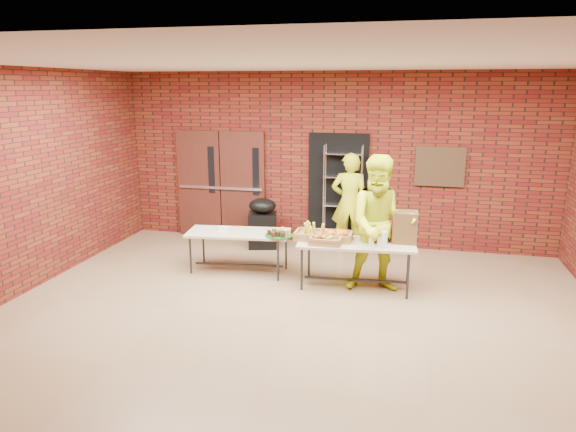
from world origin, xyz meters
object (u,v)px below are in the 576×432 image
object	(u,v)px
volunteer_woman	(349,203)
volunteer_man	(381,224)
coffee_dispenser	(405,227)
wire_rack	(343,197)
table_right	(356,246)
table_left	(238,235)
covered_grill	(263,223)

from	to	relation	value
volunteer_woman	volunteer_man	bearing A→B (deg)	105.47
coffee_dispenser	volunteer_woman	size ratio (longest dim) A/B	0.26
wire_rack	table_right	bearing A→B (deg)	-78.57
table_right	volunteer_man	bearing A→B (deg)	-7.51
wire_rack	volunteer_man	distance (m)	2.15
wire_rack	table_left	size ratio (longest dim) A/B	1.13
table_left	volunteer_woman	size ratio (longest dim) A/B	0.94
wire_rack	volunteer_man	bearing A→B (deg)	-69.72
covered_grill	volunteer_woman	world-z (taller)	volunteer_woman
wire_rack	table_right	world-z (taller)	wire_rack
table_right	covered_grill	distance (m)	2.48
table_right	volunteer_woman	size ratio (longest dim) A/B	0.98
wire_rack	table_left	distance (m)	2.27
table_right	wire_rack	bearing A→B (deg)	98.48
table_left	coffee_dispenser	world-z (taller)	coffee_dispenser
wire_rack	volunteer_woman	world-z (taller)	wire_rack
table_left	covered_grill	xyz separation A→B (m)	(0.02, 1.34, -0.14)
coffee_dispenser	volunteer_woman	world-z (taller)	volunteer_woman
table_right	volunteer_woman	xyz separation A→B (m)	(-0.30, 1.75, 0.25)
coffee_dispenser	volunteer_woman	xyz separation A→B (m)	(-0.99, 1.59, -0.03)
covered_grill	table_left	bearing A→B (deg)	-104.86
coffee_dispenser	volunteer_woman	distance (m)	1.87
covered_grill	volunteer_woman	bearing A→B (deg)	-8.27
table_left	volunteer_woman	xyz separation A→B (m)	(1.60, 1.50, 0.29)
wire_rack	coffee_dispenser	size ratio (longest dim) A/B	4.15
wire_rack	volunteer_man	size ratio (longest dim) A/B	0.95
volunteer_man	volunteer_woman	bearing A→B (deg)	101.38
coffee_dispenser	volunteer_man	bearing A→B (deg)	-152.16
wire_rack	table_left	xyz separation A→B (m)	(-1.45, -1.72, -0.34)
table_left	volunteer_woman	distance (m)	2.21
table_left	covered_grill	bearing A→B (deg)	82.51
coffee_dispenser	volunteer_man	world-z (taller)	volunteer_man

